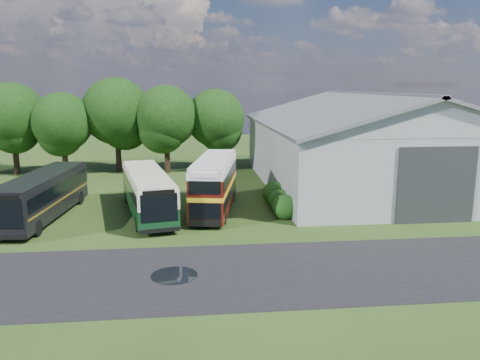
{
  "coord_description": "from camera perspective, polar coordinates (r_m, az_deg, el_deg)",
  "views": [
    {
      "loc": [
        -0.61,
        -23.83,
        8.8
      ],
      "look_at": [
        2.78,
        8.0,
        2.28
      ],
      "focal_mm": 35.0,
      "sensor_mm": 36.0,
      "label": 1
    }
  ],
  "objects": [
    {
      "name": "tree_right_a",
      "position": [
        47.79,
        -9.01,
        7.63
      ],
      "size": [
        6.26,
        6.26,
        8.83
      ],
      "color": "black",
      "rests_on": "ground"
    },
    {
      "name": "ground",
      "position": [
        25.41,
        -4.38,
        -8.79
      ],
      "size": [
        120.0,
        120.0,
        0.0
      ],
      "primitive_type": "plane",
      "color": "#203711",
      "rests_on": "ground"
    },
    {
      "name": "bus_maroon_double",
      "position": [
        32.79,
        -3.13,
        -0.62
      ],
      "size": [
        3.88,
        9.23,
        3.85
      ],
      "rotation": [
        0.0,
        0.0,
        -0.18
      ],
      "color": "black",
      "rests_on": "ground"
    },
    {
      "name": "shrub_back",
      "position": [
        35.5,
        4.19,
        -2.88
      ],
      "size": [
        1.8,
        1.8,
        1.8
      ],
      "primitive_type": "sphere",
      "color": "#194714",
      "rests_on": "ground"
    },
    {
      "name": "tree_left_a",
      "position": [
        51.44,
        -26.04,
        7.09
      ],
      "size": [
        6.46,
        6.46,
        9.12
      ],
      "color": "black",
      "rests_on": "ground"
    },
    {
      "name": "bus_dark_single",
      "position": [
        33.83,
        -22.88,
        -1.71
      ],
      "size": [
        3.58,
        11.06,
        3.0
      ],
      "rotation": [
        0.0,
        0.0,
        -0.1
      ],
      "color": "black",
      "rests_on": "ground"
    },
    {
      "name": "tree_left_b",
      "position": [
        49.05,
        -20.84,
        6.61
      ],
      "size": [
        5.78,
        5.78,
        8.16
      ],
      "color": "black",
      "rests_on": "ground"
    },
    {
      "name": "bus_green_single",
      "position": [
        32.79,
        -11.21,
        -1.43
      ],
      "size": [
        4.72,
        11.08,
        2.98
      ],
      "rotation": [
        0.0,
        0.0,
        0.21
      ],
      "color": "black",
      "rests_on": "ground"
    },
    {
      "name": "shrub_front",
      "position": [
        31.71,
        5.47,
        -4.66
      ],
      "size": [
        1.7,
        1.7,
        1.7
      ],
      "primitive_type": "sphere",
      "color": "#194714",
      "rests_on": "ground"
    },
    {
      "name": "storage_shed",
      "position": [
        43.01,
        15.3,
        4.91
      ],
      "size": [
        18.8,
        24.8,
        8.15
      ],
      "color": "gray",
      "rests_on": "ground"
    },
    {
      "name": "asphalt_road",
      "position": [
        22.89,
        3.53,
        -11.12
      ],
      "size": [
        60.0,
        8.0,
        0.02
      ],
      "primitive_type": "cube",
      "color": "black",
      "rests_on": "ground"
    },
    {
      "name": "puddle",
      "position": [
        22.63,
        -8.02,
        -11.5
      ],
      "size": [
        2.2,
        2.2,
        0.01
      ],
      "primitive_type": "cylinder",
      "color": "black",
      "rests_on": "ground"
    },
    {
      "name": "tree_mid",
      "position": [
        49.26,
        -14.85,
        8.08
      ],
      "size": [
        6.8,
        6.8,
        9.6
      ],
      "color": "black",
      "rests_on": "ground"
    },
    {
      "name": "tree_right_b",
      "position": [
        48.61,
        -3.01,
        7.52
      ],
      "size": [
        5.98,
        5.98,
        8.45
      ],
      "color": "black",
      "rests_on": "ground"
    },
    {
      "name": "shrub_mid",
      "position": [
        33.6,
        4.79,
        -3.72
      ],
      "size": [
        1.6,
        1.6,
        1.6
      ],
      "primitive_type": "sphere",
      "color": "#194714",
      "rests_on": "ground"
    }
  ]
}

